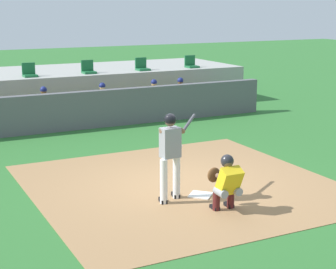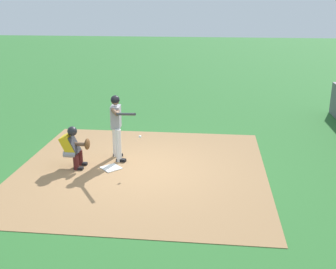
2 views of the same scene
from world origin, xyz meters
The scene contains 5 objects.
ground_plane centered at (0.00, 0.00, 0.00)m, with size 80.00×80.00×0.00m, color #2D6B2D.
dirt_infield centered at (0.00, 0.00, 0.01)m, with size 6.40×6.40×0.01m, color #9E754C.
home_plate centered at (0.00, -0.80, 0.02)m, with size 0.44×0.44×0.02m, color white.
batter_at_plate centered at (-0.67, -0.77, 1.04)m, with size 1.23×0.90×1.80m.
catcher_crouched centered at (0.00, -1.76, 0.61)m, with size 0.49×2.11×1.13m.
Camera 2 is at (9.65, 1.77, 4.21)m, focal length 43.74 mm.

